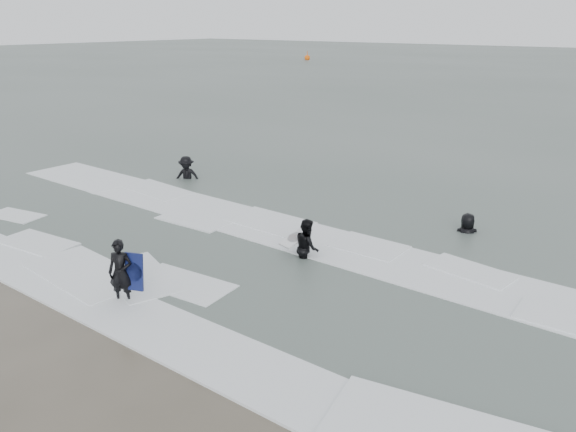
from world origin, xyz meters
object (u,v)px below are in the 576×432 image
Objects in this scene: surfer_centre at (124,302)px; buoy at (307,58)px; surfer_wading at (307,257)px; surfer_breaker at (187,180)px; surfer_right_far at (467,233)px.

surfer_centre is 92.83m from buoy.
surfer_breaker reaches higher than surfer_wading.
buoy is at bearing -82.71° from surfer_right_far.
surfer_wading reaches higher than surfer_centre.
surfer_right_far is 1.11× the size of buoy.
buoy reaches higher than surfer_breaker.
surfer_centre is 11.20m from surfer_right_far.
surfer_centre is 5.49m from surfer_wading.
surfer_wading is 1.07× the size of buoy.
surfer_right_far is (5.02, 10.01, 0.00)m from surfer_centre.
surfer_right_far is 87.70m from buoy.
surfer_right_far is at bearing 33.88° from surfer_centre.
surfer_centre is at bearing 111.84° from surfer_wading.
buoy reaches higher than surfer_right_far.
surfer_breaker reaches higher than surfer_centre.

